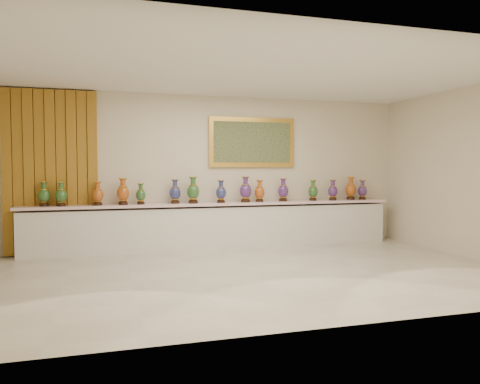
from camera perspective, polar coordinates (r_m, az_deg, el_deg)
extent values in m
plane|color=beige|center=(7.12, 1.55, -9.85)|extent=(8.00, 8.00, 0.00)
plane|color=beige|center=(9.35, -3.19, 2.48)|extent=(8.00, 0.00, 8.00)
plane|color=beige|center=(9.02, 26.51, 2.15)|extent=(0.00, 5.00, 5.00)
plane|color=white|center=(7.09, 1.59, 14.52)|extent=(8.00, 8.00, 0.00)
cube|color=#BA7727|center=(9.09, -22.05, 2.25)|extent=(1.64, 0.14, 2.95)
cube|color=gold|center=(9.54, 1.51, 6.07)|extent=(1.80, 0.06, 1.00)
cube|color=#22381C|center=(9.51, 1.57, 6.08)|extent=(1.62, 0.02, 0.82)
cube|color=white|center=(9.21, -2.84, -4.36)|extent=(7.20, 0.42, 0.81)
cube|color=silver|center=(9.14, -2.81, -1.46)|extent=(7.28, 0.48, 0.05)
cylinder|color=black|center=(8.96, -22.75, -1.48)|extent=(0.15, 0.15, 0.04)
cone|color=gold|center=(8.95, -22.75, -1.17)|extent=(0.14, 0.14, 0.03)
ellipsoid|color=black|center=(8.95, -22.77, -0.40)|extent=(0.23, 0.23, 0.25)
cylinder|color=gold|center=(8.94, -22.78, 0.29)|extent=(0.14, 0.14, 0.01)
cylinder|color=black|center=(8.94, -22.79, 0.65)|extent=(0.08, 0.08, 0.09)
cone|color=black|center=(8.94, -22.80, 1.05)|extent=(0.14, 0.14, 0.03)
cylinder|color=gold|center=(8.94, -22.80, 1.16)|extent=(0.14, 0.14, 0.01)
cylinder|color=black|center=(8.87, -20.95, -1.49)|extent=(0.15, 0.15, 0.04)
cone|color=gold|center=(8.87, -20.95, -1.18)|extent=(0.13, 0.13, 0.03)
ellipsoid|color=black|center=(8.86, -20.97, -0.42)|extent=(0.21, 0.21, 0.25)
cylinder|color=gold|center=(8.85, -20.98, 0.27)|extent=(0.14, 0.14, 0.01)
cylinder|color=black|center=(8.85, -20.99, 0.62)|extent=(0.08, 0.08, 0.09)
cone|color=black|center=(8.85, -20.99, 1.02)|extent=(0.14, 0.14, 0.03)
cylinder|color=gold|center=(8.85, -20.99, 1.13)|extent=(0.14, 0.14, 0.01)
cylinder|color=black|center=(8.86, -16.93, -1.42)|extent=(0.15, 0.15, 0.04)
cone|color=gold|center=(8.86, -16.93, -1.12)|extent=(0.13, 0.13, 0.03)
ellipsoid|color=maroon|center=(8.85, -16.94, -0.35)|extent=(0.25, 0.25, 0.25)
cylinder|color=gold|center=(8.85, -16.95, 0.34)|extent=(0.14, 0.14, 0.01)
cylinder|color=maroon|center=(8.85, -16.96, 0.69)|extent=(0.08, 0.08, 0.09)
cone|color=maroon|center=(8.84, -16.97, 1.09)|extent=(0.14, 0.14, 0.03)
cylinder|color=gold|center=(8.84, -16.97, 1.20)|extent=(0.14, 0.14, 0.01)
cylinder|color=black|center=(8.88, -14.06, -1.35)|extent=(0.17, 0.17, 0.05)
cone|color=gold|center=(8.88, -14.07, -1.01)|extent=(0.15, 0.15, 0.03)
ellipsoid|color=maroon|center=(8.87, -14.08, -0.13)|extent=(0.28, 0.28, 0.29)
cylinder|color=gold|center=(8.86, -14.09, 0.65)|extent=(0.16, 0.16, 0.01)
cylinder|color=maroon|center=(8.86, -14.09, 1.05)|extent=(0.09, 0.09, 0.10)
cone|color=maroon|center=(8.86, -14.10, 1.51)|extent=(0.16, 0.16, 0.04)
cylinder|color=gold|center=(8.86, -14.10, 1.63)|extent=(0.16, 0.16, 0.01)
cylinder|color=black|center=(8.92, -11.99, -1.34)|extent=(0.14, 0.14, 0.04)
cone|color=gold|center=(8.92, -12.00, -1.07)|extent=(0.12, 0.12, 0.03)
ellipsoid|color=black|center=(8.91, -12.00, -0.37)|extent=(0.24, 0.24, 0.23)
cylinder|color=gold|center=(8.90, -12.01, 0.25)|extent=(0.12, 0.12, 0.01)
cylinder|color=black|center=(8.90, -12.01, 0.57)|extent=(0.07, 0.07, 0.08)
cone|color=black|center=(8.90, -12.02, 0.93)|extent=(0.12, 0.12, 0.03)
cylinder|color=gold|center=(8.90, -12.02, 1.03)|extent=(0.13, 0.13, 0.01)
cylinder|color=black|center=(9.00, -7.91, -1.24)|extent=(0.16, 0.16, 0.05)
cone|color=gold|center=(9.00, -7.92, -0.92)|extent=(0.14, 0.14, 0.03)
ellipsoid|color=#111742|center=(8.99, -7.92, -0.11)|extent=(0.23, 0.23, 0.27)
cylinder|color=gold|center=(8.98, -7.93, 0.61)|extent=(0.15, 0.15, 0.01)
cylinder|color=#111742|center=(8.98, -7.93, 0.99)|extent=(0.09, 0.09, 0.10)
cone|color=#111742|center=(8.98, -7.93, 1.41)|extent=(0.15, 0.15, 0.04)
cylinder|color=gold|center=(8.98, -7.93, 1.52)|extent=(0.15, 0.15, 0.01)
cylinder|color=black|center=(9.00, -5.73, -1.21)|extent=(0.18, 0.18, 0.05)
cone|color=gold|center=(9.00, -5.73, -0.86)|extent=(0.16, 0.16, 0.03)
ellipsoid|color=black|center=(8.99, -5.73, 0.03)|extent=(0.30, 0.30, 0.30)
cylinder|color=gold|center=(8.98, -5.74, 0.83)|extent=(0.16, 0.16, 0.01)
cylinder|color=black|center=(8.98, -5.74, 1.24)|extent=(0.09, 0.09, 0.11)
cone|color=black|center=(8.98, -5.74, 1.71)|extent=(0.16, 0.16, 0.04)
cylinder|color=gold|center=(8.98, -5.74, 1.84)|extent=(0.17, 0.17, 0.01)
cylinder|color=black|center=(9.12, -2.33, -1.17)|extent=(0.16, 0.16, 0.04)
cone|color=gold|center=(9.11, -2.33, -0.87)|extent=(0.14, 0.14, 0.03)
ellipsoid|color=#111742|center=(9.11, -2.34, -0.11)|extent=(0.26, 0.26, 0.25)
cylinder|color=gold|center=(9.10, -2.34, 0.57)|extent=(0.14, 0.14, 0.01)
cylinder|color=#111742|center=(9.10, -2.34, 0.92)|extent=(0.08, 0.08, 0.09)
cone|color=#111742|center=(9.10, -2.34, 1.32)|extent=(0.14, 0.14, 0.03)
cylinder|color=gold|center=(9.10, -2.34, 1.43)|extent=(0.14, 0.14, 0.01)
cylinder|color=black|center=(9.25, 0.68, -1.09)|extent=(0.18, 0.18, 0.05)
cone|color=gold|center=(9.25, 0.68, -0.74)|extent=(0.16, 0.16, 0.03)
ellipsoid|color=#27134F|center=(9.24, 0.68, 0.13)|extent=(0.30, 0.30, 0.30)
cylinder|color=gold|center=(9.23, 0.68, 0.91)|extent=(0.16, 0.16, 0.01)
cylinder|color=#27134F|center=(9.23, 0.68, 1.31)|extent=(0.09, 0.09, 0.11)
cone|color=#27134F|center=(9.23, 0.68, 1.76)|extent=(0.16, 0.16, 0.04)
cylinder|color=gold|center=(9.23, 0.68, 1.88)|extent=(0.17, 0.17, 0.01)
cylinder|color=black|center=(9.36, 2.40, -1.06)|extent=(0.15, 0.15, 0.04)
cone|color=gold|center=(9.36, 2.40, -0.77)|extent=(0.13, 0.13, 0.03)
ellipsoid|color=maroon|center=(9.35, 2.40, -0.04)|extent=(0.24, 0.24, 0.25)
cylinder|color=gold|center=(9.34, 2.40, 0.61)|extent=(0.14, 0.14, 0.01)
cylinder|color=maroon|center=(9.34, 2.40, 0.95)|extent=(0.08, 0.08, 0.09)
cone|color=maroon|center=(9.34, 2.40, 1.33)|extent=(0.14, 0.14, 0.03)
cylinder|color=gold|center=(9.34, 2.40, 1.43)|extent=(0.14, 0.14, 0.01)
cylinder|color=black|center=(9.58, 5.27, -0.97)|extent=(0.17, 0.17, 0.05)
cone|color=gold|center=(9.58, 5.27, -0.67)|extent=(0.14, 0.14, 0.03)
ellipsoid|color=#27134F|center=(9.57, 5.28, 0.11)|extent=(0.27, 0.27, 0.27)
cylinder|color=gold|center=(9.56, 5.28, 0.79)|extent=(0.15, 0.15, 0.01)
cylinder|color=#27134F|center=(9.56, 5.28, 1.15)|extent=(0.09, 0.09, 0.10)
cone|color=#27134F|center=(9.56, 5.28, 1.55)|extent=(0.15, 0.15, 0.04)
cylinder|color=gold|center=(9.56, 5.28, 1.66)|extent=(0.15, 0.15, 0.01)
cylinder|color=black|center=(9.82, 8.88, -0.91)|extent=(0.15, 0.15, 0.04)
cone|color=gold|center=(9.81, 8.88, -0.64)|extent=(0.13, 0.13, 0.03)
ellipsoid|color=black|center=(9.81, 8.89, 0.05)|extent=(0.22, 0.22, 0.25)
cylinder|color=gold|center=(9.80, 8.89, 0.66)|extent=(0.14, 0.14, 0.01)
cylinder|color=black|center=(9.80, 8.89, 0.98)|extent=(0.08, 0.08, 0.09)
cone|color=black|center=(9.80, 8.90, 1.33)|extent=(0.14, 0.14, 0.03)
cylinder|color=gold|center=(9.80, 8.90, 1.43)|extent=(0.14, 0.14, 0.01)
cylinder|color=black|center=(10.01, 11.24, -0.86)|extent=(0.15, 0.15, 0.04)
cone|color=gold|center=(10.01, 11.24, -0.59)|extent=(0.13, 0.13, 0.03)
ellipsoid|color=#27134F|center=(10.00, 11.25, 0.09)|extent=(0.22, 0.22, 0.25)
cylinder|color=gold|center=(10.00, 11.26, 0.69)|extent=(0.14, 0.14, 0.01)
cylinder|color=#27134F|center=(10.00, 11.26, 1.01)|extent=(0.08, 0.08, 0.09)
cone|color=#27134F|center=(9.99, 11.26, 1.36)|extent=(0.14, 0.14, 0.03)
cylinder|color=gold|center=(9.99, 11.26, 1.46)|extent=(0.14, 0.14, 0.01)
cylinder|color=black|center=(10.25, 13.33, -0.78)|extent=(0.17, 0.17, 0.05)
cone|color=gold|center=(10.24, 13.33, -0.48)|extent=(0.15, 0.15, 0.03)
ellipsoid|color=maroon|center=(10.24, 13.34, 0.28)|extent=(0.30, 0.30, 0.28)
cylinder|color=gold|center=(10.23, 13.35, 0.95)|extent=(0.16, 0.16, 0.01)
cylinder|color=maroon|center=(10.23, 13.35, 1.30)|extent=(0.09, 0.09, 0.10)
cone|color=maroon|center=(10.23, 13.35, 1.69)|extent=(0.16, 0.16, 0.04)
cylinder|color=gold|center=(10.23, 13.36, 1.80)|extent=(0.16, 0.16, 0.01)
cylinder|color=black|center=(10.36, 14.69, -0.77)|extent=(0.15, 0.15, 0.04)
cone|color=gold|center=(10.36, 14.69, -0.52)|extent=(0.13, 0.13, 0.03)
ellipsoid|color=#27134F|center=(10.35, 14.70, 0.12)|extent=(0.23, 0.23, 0.24)
cylinder|color=gold|center=(10.35, 14.71, 0.69)|extent=(0.13, 0.13, 0.01)
cylinder|color=#27134F|center=(10.35, 14.71, 0.99)|extent=(0.08, 0.08, 0.09)
cone|color=#27134F|center=(10.35, 14.71, 1.32)|extent=(0.13, 0.13, 0.03)
cylinder|color=gold|center=(10.35, 14.72, 1.41)|extent=(0.14, 0.14, 0.01)
cube|color=white|center=(8.87, -7.21, -1.43)|extent=(0.10, 0.06, 0.00)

